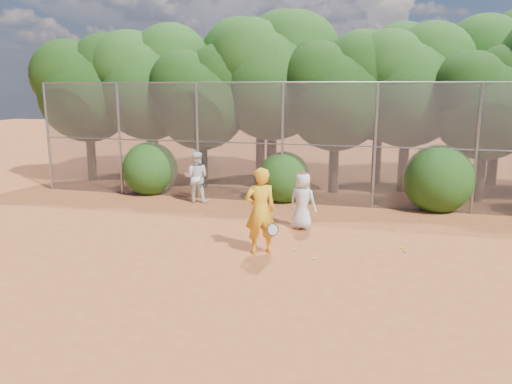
# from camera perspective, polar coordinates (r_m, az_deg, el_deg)

# --- Properties ---
(ground) EXTENTS (80.00, 80.00, 0.00)m
(ground) POSITION_cam_1_polar(r_m,az_deg,el_deg) (11.17, 1.77, -8.43)
(ground) COLOR #A64F25
(ground) RESTS_ON ground
(fence_back) EXTENTS (20.05, 0.09, 4.03)m
(fence_back) POSITION_cam_1_polar(r_m,az_deg,el_deg) (16.49, 6.05, 5.56)
(fence_back) COLOR gray
(fence_back) RESTS_ON ground
(tree_0) EXTENTS (4.38, 3.81, 6.00)m
(tree_0) POSITION_cam_1_polar(r_m,az_deg,el_deg) (21.69, -18.63, 11.55)
(tree_0) COLOR black
(tree_0) RESTS_ON ground
(tree_1) EXTENTS (4.64, 4.03, 6.35)m
(tree_1) POSITION_cam_1_polar(r_m,az_deg,el_deg) (20.90, -11.99, 12.55)
(tree_1) COLOR black
(tree_1) RESTS_ON ground
(tree_2) EXTENTS (3.99, 3.47, 5.47)m
(tree_2) POSITION_cam_1_polar(r_m,az_deg,el_deg) (19.26, -6.08, 11.07)
(tree_2) COLOR black
(tree_2) RESTS_ON ground
(tree_3) EXTENTS (4.89, 4.26, 6.70)m
(tree_3) POSITION_cam_1_polar(r_m,az_deg,el_deg) (19.52, 2.06, 13.53)
(tree_3) COLOR black
(tree_3) RESTS_ON ground
(tree_4) EXTENTS (4.19, 3.64, 5.73)m
(tree_4) POSITION_cam_1_polar(r_m,az_deg,el_deg) (18.52, 9.32, 11.48)
(tree_4) COLOR black
(tree_4) RESTS_ON ground
(tree_5) EXTENTS (4.51, 3.92, 6.17)m
(tree_5) POSITION_cam_1_polar(r_m,az_deg,el_deg) (19.26, 17.18, 11.99)
(tree_5) COLOR black
(tree_5) RESTS_ON ground
(tree_6) EXTENTS (3.86, 3.36, 5.29)m
(tree_6) POSITION_cam_1_polar(r_m,az_deg,el_deg) (18.53, 25.01, 9.62)
(tree_6) COLOR black
(tree_6) RESTS_ON ground
(tree_9) EXTENTS (4.83, 4.20, 6.62)m
(tree_9) POSITION_cam_1_polar(r_m,az_deg,el_deg) (23.40, -11.71, 12.92)
(tree_9) COLOR black
(tree_9) RESTS_ON ground
(tree_10) EXTENTS (5.15, 4.48, 7.06)m
(tree_10) POSITION_cam_1_polar(r_m,az_deg,el_deg) (21.89, 0.72, 13.99)
(tree_10) COLOR black
(tree_10) RESTS_ON ground
(tree_11) EXTENTS (4.64, 4.03, 6.35)m
(tree_11) POSITION_cam_1_polar(r_m,az_deg,el_deg) (20.85, 14.22, 12.45)
(tree_11) COLOR black
(tree_11) RESTS_ON ground
(tree_12) EXTENTS (5.02, 4.37, 6.88)m
(tree_12) POSITION_cam_1_polar(r_m,az_deg,el_deg) (21.88, 26.44, 12.46)
(tree_12) COLOR black
(tree_12) RESTS_ON ground
(bush_0) EXTENTS (2.00, 2.00, 2.00)m
(bush_0) POSITION_cam_1_polar(r_m,az_deg,el_deg) (18.70, -12.02, 2.89)
(bush_0) COLOR #1A4110
(bush_0) RESTS_ON ground
(bush_1) EXTENTS (1.80, 1.80, 1.80)m
(bush_1) POSITION_cam_1_polar(r_m,az_deg,el_deg) (17.10, 3.19, 1.94)
(bush_1) COLOR #1A4110
(bush_1) RESTS_ON ground
(bush_2) EXTENTS (2.20, 2.20, 2.20)m
(bush_2) POSITION_cam_1_polar(r_m,az_deg,el_deg) (16.83, 20.14, 1.74)
(bush_2) COLOR #1A4110
(bush_2) RESTS_ON ground
(player_yellow) EXTENTS (0.95, 0.80, 2.06)m
(player_yellow) POSITION_cam_1_polar(r_m,az_deg,el_deg) (11.72, 0.50, -2.16)
(player_yellow) COLOR gold
(player_yellow) RESTS_ON ground
(player_teen) EXTENTS (0.88, 0.70, 1.61)m
(player_teen) POSITION_cam_1_polar(r_m,az_deg,el_deg) (13.80, 5.35, -1.00)
(player_teen) COLOR silver
(player_teen) RESTS_ON ground
(player_white) EXTENTS (0.93, 0.81, 1.74)m
(player_white) POSITION_cam_1_polar(r_m,az_deg,el_deg) (17.04, -6.84, 1.73)
(player_white) COLOR white
(player_white) RESTS_ON ground
(ball_0) EXTENTS (0.07, 0.07, 0.07)m
(ball_0) POSITION_cam_1_polar(r_m,az_deg,el_deg) (12.72, 16.33, -6.17)
(ball_0) COLOR #C0D927
(ball_0) RESTS_ON ground
(ball_1) EXTENTS (0.07, 0.07, 0.07)m
(ball_1) POSITION_cam_1_polar(r_m,az_deg,el_deg) (12.52, 16.69, -6.50)
(ball_1) COLOR #C0D927
(ball_1) RESTS_ON ground
(ball_2) EXTENTS (0.07, 0.07, 0.07)m
(ball_2) POSITION_cam_1_polar(r_m,az_deg,el_deg) (11.58, 6.66, -7.57)
(ball_2) COLOR #C0D927
(ball_2) RESTS_ON ground
(ball_3) EXTENTS (0.07, 0.07, 0.07)m
(ball_3) POSITION_cam_1_polar(r_m,az_deg,el_deg) (12.12, 4.46, -6.61)
(ball_3) COLOR #C0D927
(ball_3) RESTS_ON ground
(ball_4) EXTENTS (0.07, 0.07, 0.07)m
(ball_4) POSITION_cam_1_polar(r_m,az_deg,el_deg) (14.12, 15.88, -4.33)
(ball_4) COLOR #C0D927
(ball_4) RESTS_ON ground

